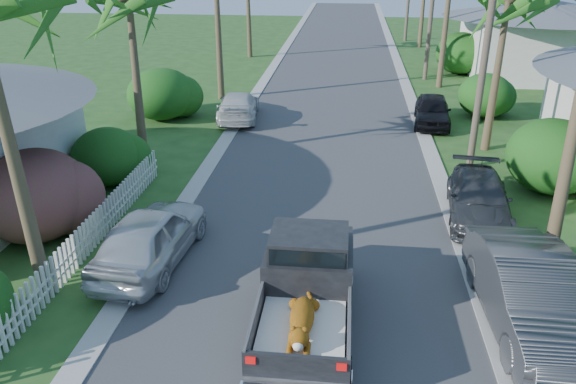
# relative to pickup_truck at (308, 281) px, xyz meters

# --- Properties ---
(road) EXTENTS (8.00, 100.00, 0.02)m
(road) POSITION_rel_pickup_truck_xyz_m (-0.16, 22.08, -1.00)
(road) COLOR #38383A
(road) RESTS_ON ground
(curb_left) EXTENTS (0.60, 100.00, 0.06)m
(curb_left) POSITION_rel_pickup_truck_xyz_m (-4.46, 22.08, -0.98)
(curb_left) COLOR #A5A39E
(curb_left) RESTS_ON ground
(curb_right) EXTENTS (0.60, 100.00, 0.06)m
(curb_right) POSITION_rel_pickup_truck_xyz_m (4.14, 22.08, -0.98)
(curb_right) COLOR #A5A39E
(curb_right) RESTS_ON ground
(pickup_truck) EXTENTS (1.98, 5.12, 2.06)m
(pickup_truck) POSITION_rel_pickup_truck_xyz_m (0.00, 0.00, 0.00)
(pickup_truck) COLOR black
(pickup_truck) RESTS_ON ground
(parked_car_rn) EXTENTS (2.02, 5.19, 1.69)m
(parked_car_rn) POSITION_rel_pickup_truck_xyz_m (4.84, 0.22, -0.17)
(parked_car_rn) COLOR #313336
(parked_car_rn) RESTS_ON ground
(parked_car_rm) EXTENTS (2.28, 4.58, 1.28)m
(parked_car_rm) POSITION_rel_pickup_truck_xyz_m (4.84, 5.66, -0.37)
(parked_car_rm) COLOR #333538
(parked_car_rm) RESTS_ON ground
(parked_car_rf) EXTENTS (1.97, 4.11, 1.35)m
(parked_car_rf) POSITION_rel_pickup_truck_xyz_m (4.64, 15.41, -0.33)
(parked_car_rf) COLOR black
(parked_car_rf) RESTS_ON ground
(parked_car_ln) EXTENTS (2.21, 4.70, 1.55)m
(parked_car_ln) POSITION_rel_pickup_truck_xyz_m (-4.28, 1.99, -0.23)
(parked_car_ln) COLOR silver
(parked_car_ln) RESTS_ON ground
(parked_car_lf) EXTENTS (2.30, 4.65, 1.30)m
(parked_car_lf) POSITION_rel_pickup_truck_xyz_m (-4.49, 15.32, -0.36)
(parked_car_lf) COLOR silver
(parked_car_lf) RESTS_ON ground
(shrub_l_b) EXTENTS (3.00, 3.30, 2.60)m
(shrub_l_b) POSITION_rel_pickup_truck_xyz_m (-7.96, 3.08, 0.29)
(shrub_l_b) COLOR #A61749
(shrub_l_b) RESTS_ON ground
(shrub_l_c) EXTENTS (2.40, 2.64, 2.00)m
(shrub_l_c) POSITION_rel_pickup_truck_xyz_m (-7.56, 7.08, -0.01)
(shrub_l_c) COLOR #134514
(shrub_l_c) RESTS_ON ground
(shrub_l_d) EXTENTS (3.20, 3.52, 2.40)m
(shrub_l_d) POSITION_rel_pickup_truck_xyz_m (-8.16, 15.08, 0.19)
(shrub_l_d) COLOR #134514
(shrub_l_d) RESTS_ON ground
(shrub_r_b) EXTENTS (3.00, 3.30, 2.50)m
(shrub_r_b) POSITION_rel_pickup_truck_xyz_m (7.64, 8.08, 0.24)
(shrub_r_b) COLOR #134514
(shrub_r_b) RESTS_ON ground
(shrub_r_c) EXTENTS (2.60, 2.86, 2.10)m
(shrub_r_c) POSITION_rel_pickup_truck_xyz_m (7.34, 17.08, 0.04)
(shrub_r_c) COLOR #134514
(shrub_r_c) RESTS_ON ground
(shrub_r_d) EXTENTS (3.20, 3.52, 2.60)m
(shrub_r_d) POSITION_rel_pickup_truck_xyz_m (7.84, 27.08, 0.29)
(shrub_r_d) COLOR #134514
(shrub_r_d) RESTS_ON ground
(picket_fence) EXTENTS (0.10, 11.00, 1.00)m
(picket_fence) POSITION_rel_pickup_truck_xyz_m (-6.16, 2.58, -0.51)
(picket_fence) COLOR white
(picket_fence) RESTS_ON ground
(house_right_far) EXTENTS (9.00, 8.00, 4.60)m
(house_right_far) POSITION_rel_pickup_truck_xyz_m (12.84, 27.08, 1.11)
(house_right_far) COLOR silver
(house_right_far) RESTS_ON ground
(utility_pole_b) EXTENTS (1.60, 0.26, 9.00)m
(utility_pole_b) POSITION_rel_pickup_truck_xyz_m (5.44, 10.08, 3.59)
(utility_pole_b) COLOR brown
(utility_pole_b) RESTS_ON ground
(utility_pole_c) EXTENTS (1.60, 0.26, 9.00)m
(utility_pole_c) POSITION_rel_pickup_truck_xyz_m (5.44, 25.08, 3.59)
(utility_pole_c) COLOR brown
(utility_pole_c) RESTS_ON ground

